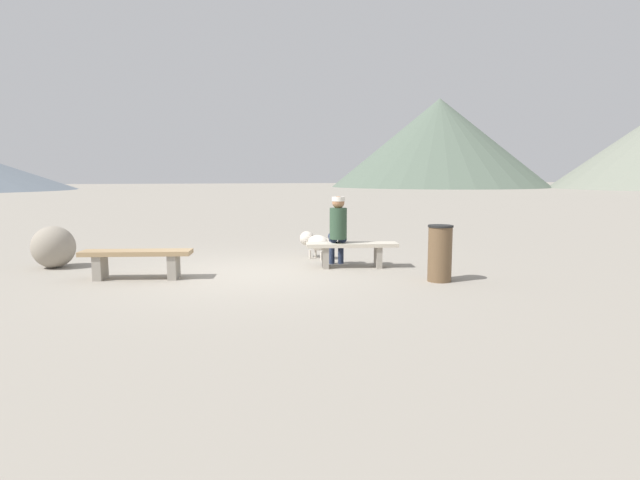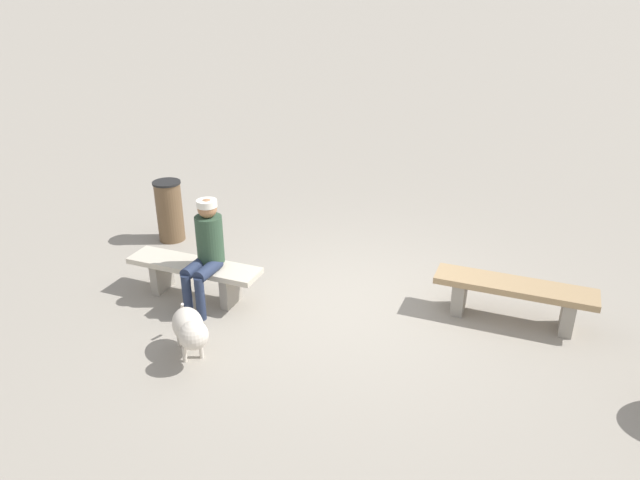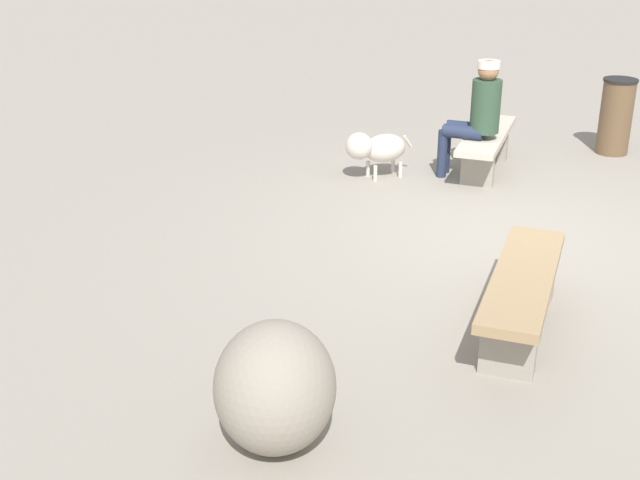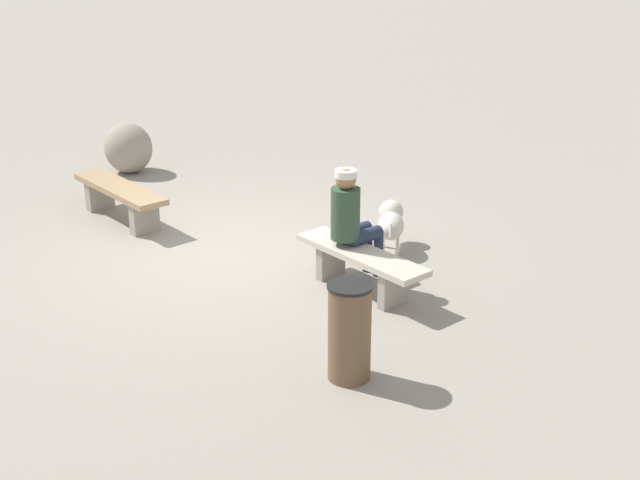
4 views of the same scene
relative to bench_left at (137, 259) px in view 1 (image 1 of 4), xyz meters
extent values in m
cube|color=gray|center=(1.86, -0.02, -0.37)|extent=(210.00, 210.00, 0.06)
cube|color=gray|center=(-0.59, 0.12, -0.14)|extent=(0.21, 0.39, 0.40)
cube|color=gray|center=(0.59, -0.12, -0.14)|extent=(0.21, 0.39, 0.40)
cube|color=#A3845B|center=(0.00, 0.00, 0.10)|extent=(1.83, 0.78, 0.08)
cube|color=gray|center=(3.31, 0.21, -0.14)|extent=(0.17, 0.37, 0.40)
cube|color=gray|center=(4.27, 0.00, -0.14)|extent=(0.17, 0.37, 0.40)
cube|color=beige|center=(3.79, 0.10, 0.09)|extent=(1.75, 0.76, 0.07)
cylinder|color=#2D4733|center=(3.54, 0.16, 0.49)|extent=(0.32, 0.32, 0.58)
sphere|color=#A3704C|center=(3.54, 0.16, 0.88)|extent=(0.23, 0.23, 0.23)
cylinder|color=silver|center=(3.54, 0.16, 0.94)|extent=(0.24, 0.24, 0.08)
cylinder|color=#232D47|center=(3.67, 0.35, 0.20)|extent=(0.24, 0.45, 0.15)
cylinder|color=#232D47|center=(3.71, 0.56, -0.07)|extent=(0.11, 0.11, 0.54)
cylinder|color=#232D47|center=(3.50, 0.39, 0.20)|extent=(0.24, 0.45, 0.15)
cylinder|color=#232D47|center=(3.54, 0.59, -0.07)|extent=(0.11, 0.11, 0.54)
ellipsoid|color=beige|center=(3.44, 1.23, 0.00)|extent=(0.53, 0.59, 0.32)
sphere|color=beige|center=(3.27, 1.51, 0.06)|extent=(0.30, 0.30, 0.30)
cylinder|color=beige|center=(3.28, 1.32, -0.25)|extent=(0.04, 0.04, 0.18)
cylinder|color=beige|center=(3.43, 1.41, -0.25)|extent=(0.04, 0.04, 0.18)
cylinder|color=beige|center=(3.45, 1.05, -0.25)|extent=(0.04, 0.04, 0.18)
cylinder|color=beige|center=(3.60, 1.14, -0.25)|extent=(0.04, 0.04, 0.18)
cylinder|color=beige|center=(3.59, 0.99, 0.04)|extent=(0.09, 0.12, 0.15)
cylinder|color=brown|center=(4.76, -1.47, 0.10)|extent=(0.38, 0.38, 0.89)
cylinder|color=black|center=(4.76, -1.47, 0.56)|extent=(0.41, 0.41, 0.03)
ellipsoid|color=gray|center=(-1.58, 1.51, 0.05)|extent=(0.82, 0.77, 0.78)
cone|color=#566656|center=(38.68, 63.02, 6.24)|extent=(32.26, 32.26, 13.16)
camera|label=1|loc=(0.73, -8.97, 1.37)|focal=29.11mm
camera|label=2|loc=(1.17, 6.23, 3.40)|focal=33.52mm
camera|label=3|loc=(-5.60, 0.68, 2.69)|focal=47.25mm
camera|label=4|loc=(8.68, -7.04, 3.70)|focal=48.89mm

